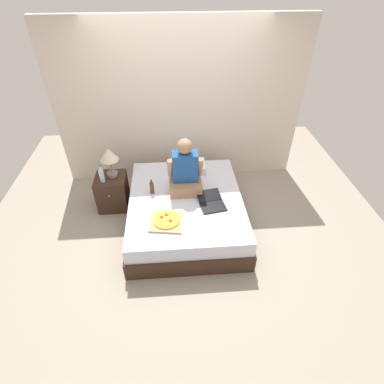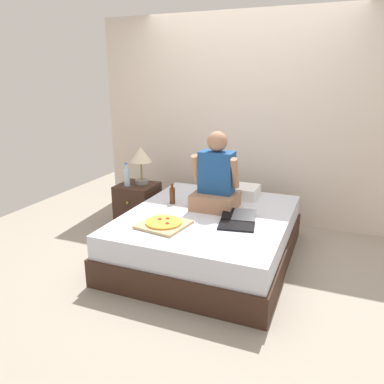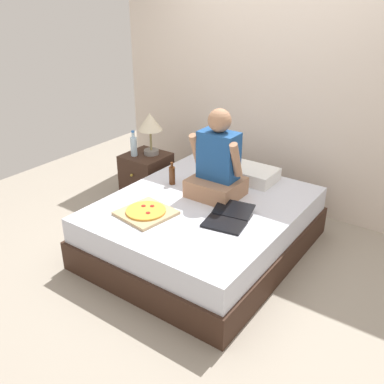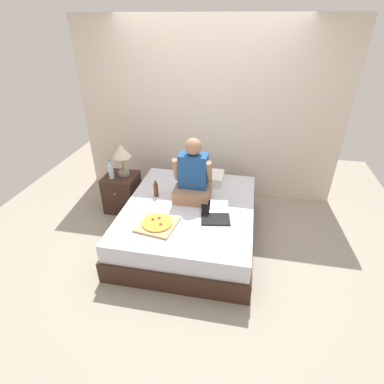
# 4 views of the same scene
# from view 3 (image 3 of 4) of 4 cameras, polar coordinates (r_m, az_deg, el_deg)

# --- Properties ---
(ground_plane) EXTENTS (5.81, 5.81, 0.00)m
(ground_plane) POSITION_cam_3_polar(r_m,az_deg,el_deg) (3.94, 1.50, -7.57)
(ground_plane) COLOR #9E9384
(wall_back) EXTENTS (3.81, 0.12, 2.50)m
(wall_back) POSITION_cam_3_polar(r_m,az_deg,el_deg) (4.52, 11.23, 13.64)
(wall_back) COLOR beige
(wall_back) RESTS_ON ground
(bed) EXTENTS (1.58, 1.88, 0.48)m
(bed) POSITION_cam_3_polar(r_m,az_deg,el_deg) (3.81, 1.54, -4.61)
(bed) COLOR #382319
(bed) RESTS_ON ground
(nightstand_left) EXTENTS (0.44, 0.47, 0.53)m
(nightstand_left) POSITION_cam_3_polar(r_m,az_deg,el_deg) (4.74, -6.06, 1.98)
(nightstand_left) COLOR #382319
(nightstand_left) RESTS_ON ground
(lamp_on_left_nightstand) EXTENTS (0.26, 0.26, 0.45)m
(lamp_on_left_nightstand) POSITION_cam_3_polar(r_m,az_deg,el_deg) (4.54, -5.61, 8.91)
(lamp_on_left_nightstand) COLOR gray
(lamp_on_left_nightstand) RESTS_ON nightstand_left
(water_bottle) EXTENTS (0.07, 0.07, 0.28)m
(water_bottle) POSITION_cam_3_polar(r_m,az_deg,el_deg) (4.59, -7.78, 6.13)
(water_bottle) COLOR silver
(water_bottle) RESTS_ON nightstand_left
(pillow) EXTENTS (0.52, 0.34, 0.12)m
(pillow) POSITION_cam_3_polar(r_m,az_deg,el_deg) (4.15, 7.59, 2.47)
(pillow) COLOR white
(pillow) RESTS_ON bed
(person_seated) EXTENTS (0.47, 0.40, 0.78)m
(person_seated) POSITION_cam_3_polar(r_m,az_deg,el_deg) (3.72, 3.41, 3.63)
(person_seated) COLOR #A37556
(person_seated) RESTS_ON bed
(laptop) EXTENTS (0.38, 0.46, 0.07)m
(laptop) POSITION_cam_3_polar(r_m,az_deg,el_deg) (3.40, 4.73, -3.61)
(laptop) COLOR black
(laptop) RESTS_ON bed
(pizza_box) EXTENTS (0.46, 0.46, 0.05)m
(pizza_box) POSITION_cam_3_polar(r_m,az_deg,el_deg) (3.51, -6.16, -2.71)
(pizza_box) COLOR tan
(pizza_box) RESTS_ON bed
(beer_bottle_on_bed) EXTENTS (0.06, 0.06, 0.22)m
(beer_bottle_on_bed) POSITION_cam_3_polar(r_m,az_deg,el_deg) (4.00, -2.68, 2.28)
(beer_bottle_on_bed) COLOR #4C2811
(beer_bottle_on_bed) RESTS_ON bed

